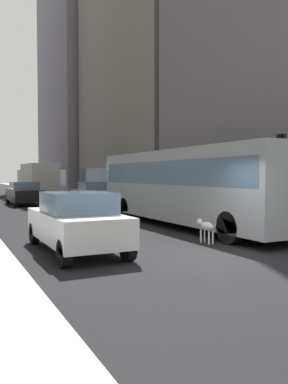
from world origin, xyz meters
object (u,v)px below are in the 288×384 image
(car_white_van, at_px, (76,222))
(box_truck, at_px, (37,180))
(traffic_light_near, at_px, (283,165))
(transit_bus, at_px, (187,182))
(car_black_suv, at_px, (24,193))
(car_silver_sedan, at_px, (93,194))
(dalmatian_dog, at_px, (206,226))

(car_white_van, height_order, box_truck, box_truck)
(traffic_light_near, bearing_deg, transit_bus, 124.55)
(car_black_suv, bearing_deg, transit_bus, -74.71)
(box_truck, height_order, traffic_light_near, traffic_light_near)
(transit_bus, height_order, car_black_suv, transit_bus)
(car_white_van, xyz_separation_m, car_silver_sedan, (5.60, 14.95, -0.00))
(car_white_van, bearing_deg, box_truck, 81.02)
(transit_bus, xyz_separation_m, dalmatian_dog, (-1.67, -3.67, -1.26))
(dalmatian_dog, bearing_deg, traffic_light_near, 9.36)
(car_white_van, distance_m, traffic_light_near, 7.87)
(transit_bus, xyz_separation_m, car_silver_sedan, (0.00, 11.68, -0.96))
(car_black_suv, xyz_separation_m, box_truck, (2.40, 7.41, 0.84))
(car_silver_sedan, bearing_deg, transit_bus, -90.00)
(box_truck, bearing_deg, transit_bus, -85.85)
(dalmatian_dog, bearing_deg, car_black_suv, 97.26)
(dalmatian_dog, xyz_separation_m, traffic_light_near, (3.77, 0.62, 1.92))
(car_silver_sedan, xyz_separation_m, dalmatian_dog, (-1.67, -15.35, -0.31))
(car_white_van, relative_size, dalmatian_dog, 4.42)
(car_white_van, height_order, dalmatian_dog, car_white_van)
(car_black_suv, relative_size, dalmatian_dog, 4.96)
(car_white_van, relative_size, traffic_light_near, 1.25)
(car_white_van, xyz_separation_m, box_truck, (4.00, 25.31, 0.85))
(car_silver_sedan, distance_m, dalmatian_dog, 15.44)
(car_silver_sedan, xyz_separation_m, traffic_light_near, (2.10, -14.73, 1.61))
(box_truck, xyz_separation_m, dalmatian_dog, (-0.07, -25.71, -1.15))
(transit_bus, xyz_separation_m, traffic_light_near, (2.10, -3.05, 0.66))
(car_black_suv, bearing_deg, dalmatian_dog, -82.74)
(transit_bus, relative_size, traffic_light_near, 3.39)
(car_black_suv, distance_m, car_silver_sedan, 4.97)
(car_black_suv, height_order, car_white_van, same)
(transit_bus, relative_size, dalmatian_dog, 11.98)
(traffic_light_near, bearing_deg, box_truck, 98.39)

